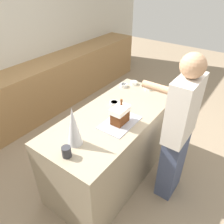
{
  "coord_description": "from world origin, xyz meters",
  "views": [
    {
      "loc": [
        -1.64,
        -1.16,
        2.28
      ],
      "look_at": [
        -0.05,
        0.0,
        0.97
      ],
      "focal_mm": 35.0,
      "sensor_mm": 36.0,
      "label": 1
    }
  ],
  "objects_px": {
    "gingerbread_house": "(120,115)",
    "candy_bowl_center_rear": "(149,87)",
    "candy_bowl_far_left": "(134,83)",
    "baking_tray": "(120,123)",
    "candy_bowl_near_tray_left": "(114,103)",
    "mug": "(67,152)",
    "candy_bowl_behind_tray": "(124,85)",
    "person": "(178,132)",
    "decorative_tree": "(74,126)"
  },
  "relations": [
    {
      "from": "candy_bowl_near_tray_left",
      "to": "mug",
      "type": "height_order",
      "value": "mug"
    },
    {
      "from": "decorative_tree",
      "to": "candy_bowl_far_left",
      "type": "height_order",
      "value": "decorative_tree"
    },
    {
      "from": "candy_bowl_far_left",
      "to": "candy_bowl_near_tray_left",
      "type": "bearing_deg",
      "value": -171.28
    },
    {
      "from": "gingerbread_house",
      "to": "candy_bowl_near_tray_left",
      "type": "xyz_separation_m",
      "value": [
        0.26,
        0.26,
        -0.09
      ]
    },
    {
      "from": "candy_bowl_center_rear",
      "to": "person",
      "type": "distance_m",
      "value": 0.9
    },
    {
      "from": "candy_bowl_center_rear",
      "to": "candy_bowl_near_tray_left",
      "type": "xyz_separation_m",
      "value": [
        -0.6,
        0.14,
        -0.0
      ]
    },
    {
      "from": "decorative_tree",
      "to": "candy_bowl_behind_tray",
      "type": "xyz_separation_m",
      "value": [
        1.23,
        0.27,
        -0.17
      ]
    },
    {
      "from": "baking_tray",
      "to": "candy_bowl_center_rear",
      "type": "distance_m",
      "value": 0.87
    },
    {
      "from": "candy_bowl_far_left",
      "to": "person",
      "type": "xyz_separation_m",
      "value": [
        -0.61,
        -0.9,
        -0.05
      ]
    },
    {
      "from": "candy_bowl_center_rear",
      "to": "person",
      "type": "relative_size",
      "value": 0.07
    },
    {
      "from": "baking_tray",
      "to": "candy_bowl_center_rear",
      "type": "height_order",
      "value": "candy_bowl_center_rear"
    },
    {
      "from": "candy_bowl_behind_tray",
      "to": "mug",
      "type": "distance_m",
      "value": 1.43
    },
    {
      "from": "candy_bowl_center_rear",
      "to": "candy_bowl_far_left",
      "type": "distance_m",
      "value": 0.24
    },
    {
      "from": "baking_tray",
      "to": "candy_bowl_far_left",
      "type": "distance_m",
      "value": 0.94
    },
    {
      "from": "gingerbread_house",
      "to": "candy_bowl_center_rear",
      "type": "xyz_separation_m",
      "value": [
        0.87,
        0.12,
        -0.08
      ]
    },
    {
      "from": "candy_bowl_behind_tray",
      "to": "candy_bowl_center_rear",
      "type": "distance_m",
      "value": 0.34
    },
    {
      "from": "candy_bowl_far_left",
      "to": "candy_bowl_center_rear",
      "type": "bearing_deg",
      "value": -90.1
    },
    {
      "from": "mug",
      "to": "candy_bowl_behind_tray",
      "type": "bearing_deg",
      "value": 13.38
    },
    {
      "from": "gingerbread_house",
      "to": "person",
      "type": "xyz_separation_m",
      "value": [
        0.26,
        -0.55,
        -0.14
      ]
    },
    {
      "from": "baking_tray",
      "to": "candy_bowl_far_left",
      "type": "height_order",
      "value": "candy_bowl_far_left"
    },
    {
      "from": "candy_bowl_center_rear",
      "to": "candy_bowl_near_tray_left",
      "type": "distance_m",
      "value": 0.62
    },
    {
      "from": "gingerbread_house",
      "to": "candy_bowl_near_tray_left",
      "type": "relative_size",
      "value": 2.33
    },
    {
      "from": "person",
      "to": "decorative_tree",
      "type": "bearing_deg",
      "value": 137.34
    },
    {
      "from": "gingerbread_house",
      "to": "candy_bowl_center_rear",
      "type": "distance_m",
      "value": 0.88
    },
    {
      "from": "candy_bowl_far_left",
      "to": "person",
      "type": "relative_size",
      "value": 0.06
    },
    {
      "from": "candy_bowl_far_left",
      "to": "candy_bowl_near_tray_left",
      "type": "height_order",
      "value": "candy_bowl_far_left"
    },
    {
      "from": "candy_bowl_behind_tray",
      "to": "decorative_tree",
      "type": "bearing_deg",
      "value": -167.44
    },
    {
      "from": "baking_tray",
      "to": "candy_bowl_center_rear",
      "type": "relative_size",
      "value": 3.76
    },
    {
      "from": "candy_bowl_center_rear",
      "to": "candy_bowl_far_left",
      "type": "height_order",
      "value": "candy_bowl_far_left"
    },
    {
      "from": "candy_bowl_behind_tray",
      "to": "candy_bowl_near_tray_left",
      "type": "relative_size",
      "value": 0.97
    },
    {
      "from": "gingerbread_house",
      "to": "mug",
      "type": "distance_m",
      "value": 0.68
    },
    {
      "from": "gingerbread_house",
      "to": "candy_bowl_center_rear",
      "type": "bearing_deg",
      "value": 7.77
    },
    {
      "from": "candy_bowl_far_left",
      "to": "candy_bowl_behind_tray",
      "type": "bearing_deg",
      "value": 152.5
    },
    {
      "from": "candy_bowl_behind_tray",
      "to": "candy_bowl_far_left",
      "type": "distance_m",
      "value": 0.16
    },
    {
      "from": "baking_tray",
      "to": "candy_bowl_near_tray_left",
      "type": "bearing_deg",
      "value": 44.79
    },
    {
      "from": "candy_bowl_behind_tray",
      "to": "mug",
      "type": "xyz_separation_m",
      "value": [
        -1.39,
        -0.33,
        0.03
      ]
    },
    {
      "from": "decorative_tree",
      "to": "mug",
      "type": "distance_m",
      "value": 0.23
    },
    {
      "from": "candy_bowl_far_left",
      "to": "mug",
      "type": "height_order",
      "value": "mug"
    },
    {
      "from": "candy_bowl_far_left",
      "to": "candy_bowl_near_tray_left",
      "type": "distance_m",
      "value": 0.61
    },
    {
      "from": "gingerbread_house",
      "to": "mug",
      "type": "height_order",
      "value": "gingerbread_house"
    },
    {
      "from": "candy_bowl_behind_tray",
      "to": "candy_bowl_far_left",
      "type": "height_order",
      "value": "same"
    },
    {
      "from": "baking_tray",
      "to": "decorative_tree",
      "type": "height_order",
      "value": "decorative_tree"
    },
    {
      "from": "candy_bowl_behind_tray",
      "to": "candy_bowl_far_left",
      "type": "bearing_deg",
      "value": -27.5
    },
    {
      "from": "gingerbread_house",
      "to": "person",
      "type": "bearing_deg",
      "value": -64.83
    },
    {
      "from": "candy_bowl_far_left",
      "to": "baking_tray",
      "type": "bearing_deg",
      "value": -157.69
    },
    {
      "from": "baking_tray",
      "to": "person",
      "type": "relative_size",
      "value": 0.26
    },
    {
      "from": "mug",
      "to": "person",
      "type": "distance_m",
      "value": 1.13
    },
    {
      "from": "baking_tray",
      "to": "candy_bowl_far_left",
      "type": "relative_size",
      "value": 4.58
    },
    {
      "from": "mug",
      "to": "person",
      "type": "height_order",
      "value": "person"
    },
    {
      "from": "baking_tray",
      "to": "candy_bowl_behind_tray",
      "type": "bearing_deg",
      "value": 30.81
    }
  ]
}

